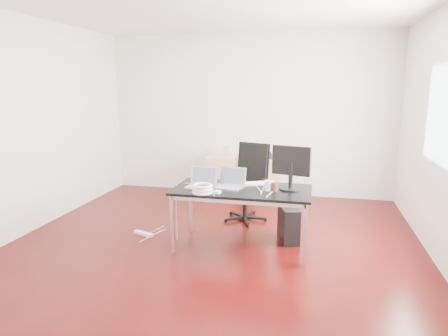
% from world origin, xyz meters
% --- Properties ---
extents(room_shell, '(5.00, 5.00, 5.00)m').
position_xyz_m(room_shell, '(0.04, 0.00, 1.40)').
color(room_shell, '#340606').
rests_on(room_shell, ground).
extents(desk, '(1.60, 0.80, 0.73)m').
position_xyz_m(desk, '(0.34, 0.00, 0.68)').
color(desk, black).
rests_on(desk, ground).
extents(office_chair, '(0.60, 0.62, 1.08)m').
position_xyz_m(office_chair, '(0.24, 1.07, 0.61)').
color(office_chair, black).
rests_on(office_chair, ground).
extents(filing_cabinet_left, '(0.50, 0.50, 0.70)m').
position_xyz_m(filing_cabinet_left, '(-0.42, 2.23, 0.35)').
color(filing_cabinet_left, tan).
rests_on(filing_cabinet_left, ground).
extents(filing_cabinet_right, '(0.50, 0.50, 0.70)m').
position_xyz_m(filing_cabinet_right, '(0.34, 2.23, 0.35)').
color(filing_cabinet_right, tan).
rests_on(filing_cabinet_right, ground).
extents(pc_tower, '(0.32, 0.49, 0.44)m').
position_xyz_m(pc_tower, '(0.88, 0.34, 0.22)').
color(pc_tower, black).
rests_on(pc_tower, ground).
extents(wastebasket, '(0.29, 0.29, 0.28)m').
position_xyz_m(wastebasket, '(0.09, 1.83, 0.14)').
color(wastebasket, black).
rests_on(wastebasket, ground).
extents(power_strip, '(0.30, 0.16, 0.04)m').
position_xyz_m(power_strip, '(-0.98, 0.11, 0.02)').
color(power_strip, white).
rests_on(power_strip, ground).
extents(laptop_left, '(0.35, 0.27, 0.23)m').
position_xyz_m(laptop_left, '(-0.14, -0.03, 0.79)').
color(laptop_left, silver).
rests_on(laptop_left, desk).
extents(laptop_right, '(0.38, 0.32, 0.23)m').
position_xyz_m(laptop_right, '(0.20, 0.02, 0.79)').
color(laptop_right, silver).
rests_on(laptop_right, desk).
extents(monitor, '(0.45, 0.26, 0.51)m').
position_xyz_m(monitor, '(0.90, 0.09, 1.01)').
color(monitor, black).
rests_on(monitor, desk).
extents(keyboard, '(0.46, 0.31, 0.02)m').
position_xyz_m(keyboard, '(0.50, 0.25, 0.74)').
color(keyboard, white).
rests_on(keyboard, desk).
extents(cup_white, '(0.10, 0.10, 0.12)m').
position_xyz_m(cup_white, '(0.65, -0.03, 0.79)').
color(cup_white, white).
rests_on(cup_white, desk).
extents(cup_brown, '(0.09, 0.09, 0.10)m').
position_xyz_m(cup_brown, '(0.73, -0.03, 0.78)').
color(cup_brown, '#572A1E').
rests_on(cup_brown, desk).
extents(cable_coil, '(0.24, 0.24, 0.11)m').
position_xyz_m(cable_coil, '(-0.05, -0.31, 0.78)').
color(cable_coil, white).
rests_on(cable_coil, desk).
extents(power_adapter, '(0.09, 0.09, 0.03)m').
position_xyz_m(power_adapter, '(0.11, -0.26, 0.74)').
color(power_adapter, white).
rests_on(power_adapter, desk).
extents(speaker, '(0.10, 0.09, 0.18)m').
position_xyz_m(speaker, '(-0.34, 2.24, 0.79)').
color(speaker, '#9E9E9E').
rests_on(speaker, filing_cabinet_left).
extents(navy_garment, '(0.34, 0.29, 0.09)m').
position_xyz_m(navy_garment, '(0.29, 2.22, 0.74)').
color(navy_garment, black).
rests_on(navy_garment, filing_cabinet_right).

